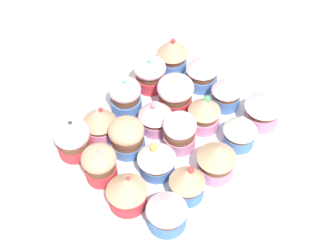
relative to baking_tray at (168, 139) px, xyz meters
The scene contains 22 objects.
ground_plane 2.10cm from the baking_tray, ahead, with size 180.00×180.00×3.00cm, color beige.
baking_tray is the anchor object (origin of this frame).
cupcake_0 17.67cm from the baking_tray, 127.51° to the right, with size 6.70×6.70×7.34cm.
cupcake_1 13.78cm from the baking_tray, 103.59° to the right, with size 5.53×5.53×7.23cm.
cupcake_2 15.08cm from the baking_tray, 75.81° to the right, with size 6.11×6.11×7.66cm.
cupcake_3 18.20cm from the baking_tray, 52.12° to the right, with size 6.15×6.15×7.64cm.
cupcake_4 13.08cm from the baking_tray, 145.23° to the right, with size 5.85×5.85×7.17cm.
cupcake_5 7.97cm from the baking_tray, 116.45° to the right, with size 5.75×5.75×7.19cm.
cupcake_6 8.36cm from the baking_tray, 60.12° to the right, with size 6.66×6.66×7.21cm.
cupcake_7 13.40cm from the baking_tray, 33.87° to the right, with size 6.08×6.08×6.95cm.
cupcake_8 11.57cm from the baking_tray, behind, with size 6.41×6.41×7.04cm.
cupcake_9 4.94cm from the baking_tray, behind, with size 5.71×5.71×7.09cm.
cupcake_10 5.38cm from the baking_tray, ahead, with size 5.91×5.91×7.70cm.
cupcake_11 10.93cm from the baking_tray, ahead, with size 5.81×5.81×7.18cm.
cupcake_12 12.65cm from the baking_tray, 145.19° to the left, with size 5.80×5.80×7.14cm.
cupcake_13 8.32cm from the baking_tray, 115.83° to the left, with size 6.39×6.39×7.18cm.
cupcake_14 8.36cm from the baking_tray, 60.34° to the left, with size 6.12×6.12×6.56cm.
cupcake_15 12.55cm from the baking_tray, 38.38° to the left, with size 5.90×5.90×7.15cm.
cupcake_16 17.12cm from the baking_tray, 130.12° to the left, with size 6.31×6.31×6.77cm.
cupcake_17 15.10cm from the baking_tray, 104.98° to the left, with size 6.51×6.51×6.73cm.
cupcake_18 14.35cm from the baking_tray, 77.95° to the left, with size 5.68×5.68×7.17cm.
cupcake_19 16.74cm from the baking_tray, 51.94° to the left, with size 6.15×6.15×7.19cm.
Camera 1 is at (-32.59, 37.85, 66.56)cm, focal length 49.64 mm.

